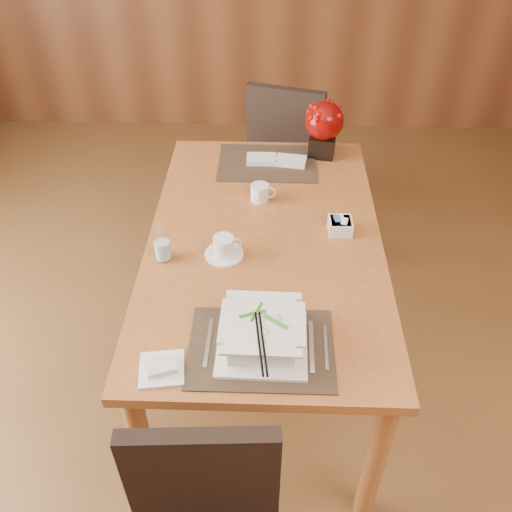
{
  "coord_description": "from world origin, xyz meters",
  "views": [
    {
      "loc": [
        0.02,
        -1.03,
        2.06
      ],
      "look_at": [
        -0.03,
        0.35,
        0.87
      ],
      "focal_mm": 38.0,
      "sensor_mm": 36.0,
      "label": 1
    }
  ],
  "objects_px": {
    "coffee_cup": "(224,248)",
    "bread_plate": "(162,369)",
    "dining_table": "(265,257)",
    "sugar_caddy": "(340,226)",
    "soup_setting": "(262,334)",
    "creamer_jug": "(260,193)",
    "water_glass": "(162,243)",
    "berry_decor": "(324,126)",
    "far_chair": "(289,149)"
  },
  "relations": [
    {
      "from": "bread_plate",
      "to": "water_glass",
      "type": "bearing_deg",
      "value": 98.54
    },
    {
      "from": "soup_setting",
      "to": "coffee_cup",
      "type": "distance_m",
      "value": 0.46
    },
    {
      "from": "dining_table",
      "to": "water_glass",
      "type": "distance_m",
      "value": 0.43
    },
    {
      "from": "creamer_jug",
      "to": "sugar_caddy",
      "type": "relative_size",
      "value": 1.09
    },
    {
      "from": "berry_decor",
      "to": "bread_plate",
      "type": "xyz_separation_m",
      "value": [
        -0.55,
        -1.28,
        -0.14
      ]
    },
    {
      "from": "water_glass",
      "to": "berry_decor",
      "type": "bearing_deg",
      "value": 51.12
    },
    {
      "from": "soup_setting",
      "to": "far_chair",
      "type": "height_order",
      "value": "far_chair"
    },
    {
      "from": "sugar_caddy",
      "to": "soup_setting",
      "type": "bearing_deg",
      "value": -116.26
    },
    {
      "from": "sugar_caddy",
      "to": "far_chair",
      "type": "height_order",
      "value": "far_chair"
    },
    {
      "from": "creamer_jug",
      "to": "sugar_caddy",
      "type": "bearing_deg",
      "value": -27.68
    },
    {
      "from": "dining_table",
      "to": "berry_decor",
      "type": "bearing_deg",
      "value": 68.27
    },
    {
      "from": "dining_table",
      "to": "water_glass",
      "type": "bearing_deg",
      "value": -160.0
    },
    {
      "from": "soup_setting",
      "to": "bread_plate",
      "type": "bearing_deg",
      "value": -159.94
    },
    {
      "from": "creamer_jug",
      "to": "coffee_cup",
      "type": "bearing_deg",
      "value": -103.09
    },
    {
      "from": "coffee_cup",
      "to": "soup_setting",
      "type": "bearing_deg",
      "value": -70.56
    },
    {
      "from": "sugar_caddy",
      "to": "berry_decor",
      "type": "distance_m",
      "value": 0.61
    },
    {
      "from": "bread_plate",
      "to": "far_chair",
      "type": "relative_size",
      "value": 0.14
    },
    {
      "from": "soup_setting",
      "to": "creamer_jug",
      "type": "relative_size",
      "value": 2.85
    },
    {
      "from": "water_glass",
      "to": "bread_plate",
      "type": "distance_m",
      "value": 0.52
    },
    {
      "from": "dining_table",
      "to": "creamer_jug",
      "type": "bearing_deg",
      "value": 95.96
    },
    {
      "from": "far_chair",
      "to": "water_glass",
      "type": "bearing_deg",
      "value": 83.98
    },
    {
      "from": "soup_setting",
      "to": "coffee_cup",
      "type": "relative_size",
      "value": 1.94
    },
    {
      "from": "sugar_caddy",
      "to": "coffee_cup",
      "type": "bearing_deg",
      "value": -160.35
    },
    {
      "from": "water_glass",
      "to": "creamer_jug",
      "type": "xyz_separation_m",
      "value": [
        0.34,
        0.39,
        -0.04
      ]
    },
    {
      "from": "soup_setting",
      "to": "coffee_cup",
      "type": "bearing_deg",
      "value": 110.52
    },
    {
      "from": "coffee_cup",
      "to": "sugar_caddy",
      "type": "xyz_separation_m",
      "value": [
        0.44,
        0.16,
        -0.01
      ]
    },
    {
      "from": "sugar_caddy",
      "to": "far_chair",
      "type": "distance_m",
      "value": 1.08
    },
    {
      "from": "soup_setting",
      "to": "sugar_caddy",
      "type": "distance_m",
      "value": 0.65
    },
    {
      "from": "sugar_caddy",
      "to": "far_chair",
      "type": "relative_size",
      "value": 0.1
    },
    {
      "from": "coffee_cup",
      "to": "berry_decor",
      "type": "distance_m",
      "value": 0.86
    },
    {
      "from": "coffee_cup",
      "to": "berry_decor",
      "type": "bearing_deg",
      "value": 61.69
    },
    {
      "from": "creamer_jug",
      "to": "sugar_caddy",
      "type": "distance_m",
      "value": 0.38
    },
    {
      "from": "dining_table",
      "to": "creamer_jug",
      "type": "xyz_separation_m",
      "value": [
        -0.03,
        0.26,
        0.13
      ]
    },
    {
      "from": "water_glass",
      "to": "sugar_caddy",
      "type": "bearing_deg",
      "value": 15.41
    },
    {
      "from": "coffee_cup",
      "to": "water_glass",
      "type": "xyz_separation_m",
      "value": [
        -0.22,
        -0.03,
        0.04
      ]
    },
    {
      "from": "bread_plate",
      "to": "far_chair",
      "type": "height_order",
      "value": "far_chair"
    },
    {
      "from": "soup_setting",
      "to": "water_glass",
      "type": "bearing_deg",
      "value": 133.76
    },
    {
      "from": "soup_setting",
      "to": "berry_decor",
      "type": "height_order",
      "value": "berry_decor"
    },
    {
      "from": "water_glass",
      "to": "creamer_jug",
      "type": "height_order",
      "value": "water_glass"
    },
    {
      "from": "creamer_jug",
      "to": "bread_plate",
      "type": "xyz_separation_m",
      "value": [
        -0.27,
        -0.9,
        -0.03
      ]
    },
    {
      "from": "creamer_jug",
      "to": "soup_setting",
      "type": "bearing_deg",
      "value": -82.47
    },
    {
      "from": "dining_table",
      "to": "creamer_jug",
      "type": "relative_size",
      "value": 15.2
    },
    {
      "from": "water_glass",
      "to": "far_chair",
      "type": "bearing_deg",
      "value": 68.3
    },
    {
      "from": "soup_setting",
      "to": "berry_decor",
      "type": "xyz_separation_m",
      "value": [
        0.25,
        1.18,
        0.09
      ]
    },
    {
      "from": "coffee_cup",
      "to": "bread_plate",
      "type": "xyz_separation_m",
      "value": [
        -0.15,
        -0.53,
        -0.03
      ]
    },
    {
      "from": "coffee_cup",
      "to": "far_chair",
      "type": "distance_m",
      "value": 1.25
    },
    {
      "from": "soup_setting",
      "to": "water_glass",
      "type": "relative_size",
      "value": 1.93
    },
    {
      "from": "water_glass",
      "to": "berry_decor",
      "type": "relative_size",
      "value": 0.56
    },
    {
      "from": "dining_table",
      "to": "sugar_caddy",
      "type": "distance_m",
      "value": 0.32
    },
    {
      "from": "sugar_caddy",
      "to": "bread_plate",
      "type": "xyz_separation_m",
      "value": [
        -0.59,
        -0.69,
        -0.02
      ]
    }
  ]
}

